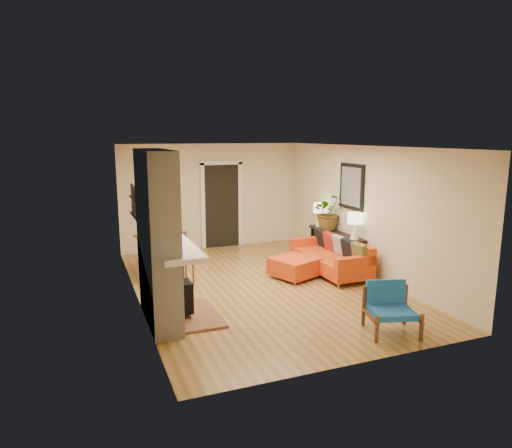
% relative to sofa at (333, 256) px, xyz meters
% --- Properties ---
extents(room_shell, '(6.50, 6.50, 6.50)m').
position_rel_sofa_xyz_m(room_shell, '(-1.12, 2.41, 0.90)').
color(room_shell, '#B38144').
rests_on(room_shell, ground).
extents(fireplace, '(1.09, 1.68, 2.60)m').
position_rel_sofa_xyz_m(fireplace, '(-3.73, -1.23, 0.90)').
color(fireplace, white).
rests_on(fireplace, ground).
extents(sofa, '(0.86, 1.97, 0.77)m').
position_rel_sofa_xyz_m(sofa, '(0.00, 0.00, 0.00)').
color(sofa, silver).
rests_on(sofa, ground).
extents(ottoman, '(1.03, 1.03, 0.40)m').
position_rel_sofa_xyz_m(ottoman, '(-0.91, -0.04, -0.11)').
color(ottoman, silver).
rests_on(ottoman, ground).
extents(blue_chair, '(0.84, 0.83, 0.71)m').
position_rel_sofa_xyz_m(blue_chair, '(-0.73, -2.79, 0.04)').
color(blue_chair, brown).
rests_on(blue_chair, ground).
extents(dining_table, '(0.98, 1.86, 0.98)m').
position_rel_sofa_xyz_m(dining_table, '(-3.30, 1.04, 0.30)').
color(dining_table, brown).
rests_on(dining_table, ground).
extents(console_table, '(0.34, 1.85, 0.72)m').
position_rel_sofa_xyz_m(console_table, '(0.34, 0.49, 0.24)').
color(console_table, black).
rests_on(console_table, ground).
extents(lamp_near, '(0.30, 0.30, 0.54)m').
position_rel_sofa_xyz_m(lamp_near, '(0.34, -0.22, 0.72)').
color(lamp_near, white).
rests_on(lamp_near, console_table).
extents(lamp_far, '(0.30, 0.30, 0.54)m').
position_rel_sofa_xyz_m(lamp_far, '(0.34, 1.22, 0.72)').
color(lamp_far, white).
rests_on(lamp_far, console_table).
extents(houseplant, '(0.79, 0.71, 0.81)m').
position_rel_sofa_xyz_m(houseplant, '(0.33, 0.79, 0.79)').
color(houseplant, '#1E5919').
rests_on(houseplant, console_table).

